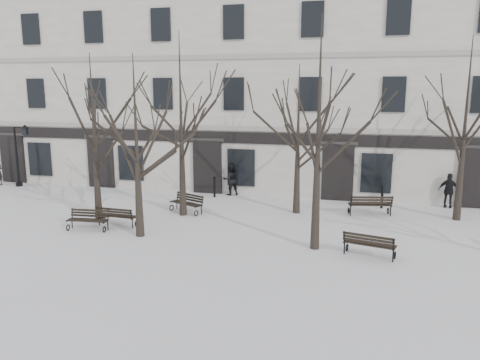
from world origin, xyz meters
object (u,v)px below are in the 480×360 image
(tree_0, at_px, (93,118))
(bench_2, at_px, (369,244))
(bench_1, at_px, (117,216))
(bench_3, at_px, (187,202))
(lamp_post, at_px, (20,151))
(bench_4, at_px, (370,204))
(bench_0, at_px, (88,219))
(tree_1, at_px, (136,125))
(tree_2, at_px, (319,106))

(tree_0, bearing_deg, bench_2, -8.90)
(bench_1, relative_size, bench_3, 0.95)
(tree_0, bearing_deg, lamp_post, 146.51)
(bench_2, xyz_separation_m, bench_3, (-8.12, 4.06, -0.01))
(bench_1, distance_m, bench_2, 10.25)
(bench_1, relative_size, bench_2, 0.94)
(bench_1, relative_size, bench_4, 0.85)
(bench_1, bearing_deg, bench_2, 176.43)
(bench_3, bearing_deg, lamp_post, -170.68)
(tree_0, xyz_separation_m, bench_1, (1.18, -0.56, -4.00))
(bench_0, bearing_deg, tree_0, 98.23)
(tree_1, height_order, bench_3, tree_1)
(lamp_post, bearing_deg, bench_3, -15.48)
(bench_4, bearing_deg, bench_1, 10.51)
(bench_4, bearing_deg, bench_0, 12.20)
(tree_2, xyz_separation_m, bench_0, (-9.16, 0.01, -4.63))
(bench_4, bearing_deg, bench_3, -2.02)
(tree_1, distance_m, bench_0, 4.58)
(tree_1, xyz_separation_m, bench_4, (8.78, 5.33, -3.83))
(bench_3, bearing_deg, bench_0, -104.21)
(bench_0, xyz_separation_m, bench_2, (11.04, -0.46, 0.02))
(tree_2, relative_size, bench_3, 4.56)
(tree_1, relative_size, tree_2, 0.86)
(tree_1, xyz_separation_m, tree_2, (6.76, 0.20, 0.73))
(tree_0, xyz_separation_m, bench_4, (11.49, 3.80, -3.93))
(bench_0, distance_m, bench_1, 1.15)
(bench_1, distance_m, bench_3, 3.51)
(bench_2, bearing_deg, tree_0, 5.33)
(tree_1, bearing_deg, bench_0, 174.96)
(tree_0, distance_m, bench_2, 12.16)
(lamp_post, bearing_deg, bench_2, -20.28)
(bench_2, bearing_deg, bench_1, 7.42)
(bench_1, xyz_separation_m, lamp_post, (-9.44, 6.03, 1.65))
(tree_0, bearing_deg, bench_4, 18.29)
(bench_4, distance_m, lamp_post, 19.89)
(bench_1, xyz_separation_m, bench_2, (10.18, -1.22, 0.02))
(tree_1, relative_size, bench_3, 3.91)
(lamp_post, bearing_deg, bench_4, -4.83)
(lamp_post, bearing_deg, tree_2, -20.98)
(bench_1, height_order, bench_3, bench_3)
(tree_2, xyz_separation_m, bench_3, (-6.24, 3.62, -4.61))
(tree_0, height_order, tree_1, tree_0)
(tree_2, xyz_separation_m, bench_1, (-8.30, 0.77, -4.62))
(tree_2, bearing_deg, bench_1, 174.70)
(bench_0, bearing_deg, lamp_post, 136.66)
(bench_0, distance_m, bench_4, 12.30)
(tree_2, height_order, bench_1, tree_2)
(tree_1, distance_m, bench_3, 5.47)
(bench_2, relative_size, lamp_post, 0.50)
(tree_1, height_order, bench_4, tree_1)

